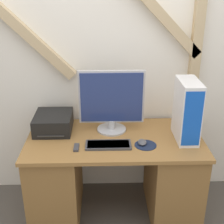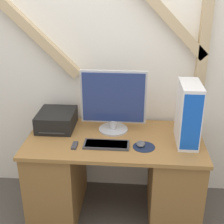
% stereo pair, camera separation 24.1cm
% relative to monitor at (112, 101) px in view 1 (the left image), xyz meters
% --- Properties ---
extents(wall_back, '(6.40, 0.13, 2.70)m').
position_rel_monitor_xyz_m(wall_back, '(0.02, 0.28, 0.36)').
color(wall_back, white).
rests_on(wall_back, ground_plane).
extents(desk, '(1.41, 0.72, 0.73)m').
position_rel_monitor_xyz_m(desk, '(0.02, -0.14, -0.62)').
color(desk, olive).
rests_on(desk, ground_plane).
extents(monitor, '(0.53, 0.24, 0.52)m').
position_rel_monitor_xyz_m(monitor, '(0.00, 0.00, 0.00)').
color(monitor, '#B7B7BC').
rests_on(monitor, desk).
extents(keyboard, '(0.35, 0.15, 0.02)m').
position_rel_monitor_xyz_m(keyboard, '(-0.03, -0.27, -0.26)').
color(keyboard, '#3D3D42').
rests_on(keyboard, desk).
extents(mousepad, '(0.17, 0.17, 0.00)m').
position_rel_monitor_xyz_m(mousepad, '(0.25, -0.27, -0.26)').
color(mousepad, '#19233D').
rests_on(mousepad, desk).
extents(mouse, '(0.07, 0.09, 0.03)m').
position_rel_monitor_xyz_m(mouse, '(0.23, -0.25, -0.25)').
color(mouse, '#4C4C51').
rests_on(mouse, mousepad).
extents(computer_tower, '(0.15, 0.33, 0.48)m').
position_rel_monitor_xyz_m(computer_tower, '(0.58, -0.16, -0.03)').
color(computer_tower, white).
rests_on(computer_tower, desk).
extents(printer, '(0.30, 0.35, 0.14)m').
position_rel_monitor_xyz_m(printer, '(-0.49, 0.01, -0.19)').
color(printer, black).
rests_on(printer, desk).
extents(remote_control, '(0.04, 0.11, 0.02)m').
position_rel_monitor_xyz_m(remote_control, '(-0.27, -0.30, -0.26)').
color(remote_control, '#38383D').
rests_on(remote_control, desk).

